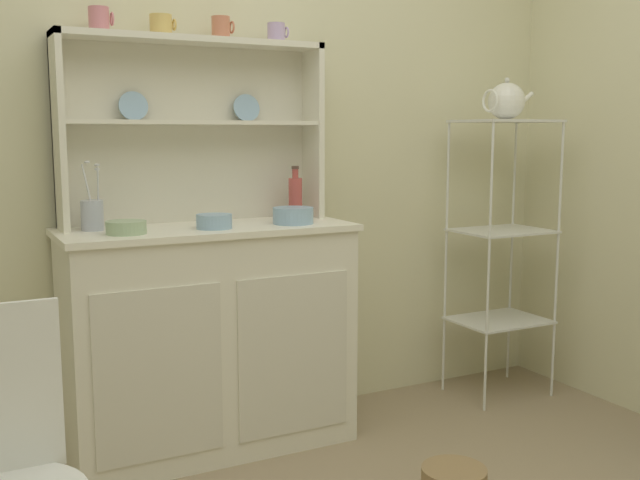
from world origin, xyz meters
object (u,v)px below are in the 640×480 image
jam_bottle (295,197)px  utensil_jar (92,214)px  hutch_shelf_unit (192,117)px  porcelain_teapot (506,101)px  bakers_rack (502,225)px  bowl_mixing_large (126,227)px  cup_rose_0 (99,19)px  hutch_cabinet (210,336)px

jam_bottle → utensil_jar: size_ratio=0.85×
hutch_shelf_unit → utensil_jar: hutch_shelf_unit is taller
hutch_shelf_unit → porcelain_teapot: hutch_shelf_unit is taller
utensil_jar → bakers_rack: bearing=-3.7°
bowl_mixing_large → utensil_jar: 0.18m
cup_rose_0 → porcelain_teapot: (1.75, -0.16, -0.26)m
utensil_jar → porcelain_teapot: bearing=-3.7°
hutch_cabinet → utensil_jar: 0.64m
jam_bottle → porcelain_teapot: porcelain_teapot is taller
jam_bottle → utensil_jar: utensil_jar is taller
hutch_shelf_unit → cup_rose_0: size_ratio=11.94×
hutch_cabinet → bakers_rack: bearing=-1.6°
hutch_shelf_unit → jam_bottle: bearing=-10.8°
hutch_shelf_unit → jam_bottle: size_ratio=4.78×
jam_bottle → porcelain_teapot: bearing=-7.2°
porcelain_teapot → bakers_rack: bearing=-0.0°
bakers_rack → bowl_mixing_large: bakers_rack is taller
hutch_shelf_unit → utensil_jar: (-0.41, -0.09, -0.35)m
bakers_rack → jam_bottle: 1.02m
hutch_cabinet → hutch_shelf_unit: hutch_shelf_unit is taller
hutch_shelf_unit → porcelain_teapot: 1.42m
cup_rose_0 → bowl_mixing_large: size_ratio=0.62×
bowl_mixing_large → bakers_rack: bearing=1.1°
bakers_rack → hutch_shelf_unit: bearing=171.7°
bakers_rack → jam_bottle: bearing=172.8°
bowl_mixing_large → jam_bottle: bearing=12.3°
cup_rose_0 → bowl_mixing_large: cup_rose_0 is taller
cup_rose_0 → utensil_jar: bearing=-144.2°
porcelain_teapot → hutch_shelf_unit: bearing=171.7°
hutch_shelf_unit → cup_rose_0: bearing=-173.1°
hutch_cabinet → utensil_jar: size_ratio=4.37×
bakers_rack → jam_bottle: (-1.00, 0.13, 0.16)m
hutch_cabinet → utensil_jar: (-0.41, 0.08, 0.49)m
bowl_mixing_large → utensil_jar: size_ratio=0.55×
bowl_mixing_large → hutch_cabinet: bearing=12.8°
bakers_rack → porcelain_teapot: bearing=180.0°
hutch_cabinet → cup_rose_0: 1.23m
jam_bottle → porcelain_teapot: (0.99, -0.13, 0.40)m
utensil_jar → bowl_mixing_large: bearing=-60.4°
hutch_cabinet → bowl_mixing_large: bearing=-167.2°
bakers_rack → utensil_jar: bearing=176.3°
hutch_cabinet → jam_bottle: bearing=11.9°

